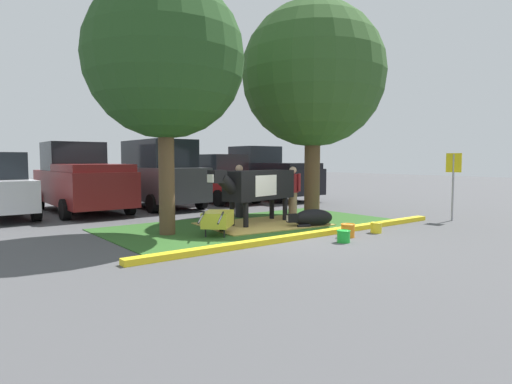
{
  "coord_description": "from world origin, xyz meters",
  "views": [
    {
      "loc": [
        -6.68,
        -7.33,
        1.8
      ],
      "look_at": [
        0.69,
        2.13,
        0.9
      ],
      "focal_mm": 30.23,
      "sensor_mm": 36.0,
      "label": 1
    }
  ],
  "objects_px": {
    "cow_holstein": "(257,185)",
    "person_visitor_near": "(239,189)",
    "calf_lying": "(312,218)",
    "parking_sign": "(453,173)",
    "person_handler": "(293,191)",
    "wheelbarrow": "(218,219)",
    "bucket_orange": "(348,230)",
    "shade_tree_left": "(165,59)",
    "bucket_yellow": "(376,227)",
    "sedan_red": "(218,179)",
    "shade_tree_right": "(313,75)",
    "bucket_green": "(344,236)",
    "pickup_truck_maroon": "(81,180)",
    "suv_dark_grey": "(159,174)",
    "pickup_truck_black": "(266,175)"
  },
  "relations": [
    {
      "from": "pickup_truck_black",
      "to": "bucket_green",
      "type": "bearing_deg",
      "value": -120.09
    },
    {
      "from": "shade_tree_left",
      "to": "bucket_yellow",
      "type": "xyz_separation_m",
      "value": [
        4.18,
        -2.9,
        -4.0
      ]
    },
    {
      "from": "bucket_orange",
      "to": "wheelbarrow",
      "type": "bearing_deg",
      "value": 137.71
    },
    {
      "from": "suv_dark_grey",
      "to": "sedan_red",
      "type": "distance_m",
      "value": 2.89
    },
    {
      "from": "cow_holstein",
      "to": "calf_lying",
      "type": "bearing_deg",
      "value": -53.6
    },
    {
      "from": "shade_tree_right",
      "to": "bucket_green",
      "type": "relative_size",
      "value": 21.86
    },
    {
      "from": "shade_tree_left",
      "to": "calf_lying",
      "type": "bearing_deg",
      "value": -19.22
    },
    {
      "from": "bucket_yellow",
      "to": "suv_dark_grey",
      "type": "distance_m",
      "value": 8.81
    },
    {
      "from": "bucket_green",
      "to": "bucket_yellow",
      "type": "bearing_deg",
      "value": 11.43
    },
    {
      "from": "person_handler",
      "to": "wheelbarrow",
      "type": "xyz_separation_m",
      "value": [
        -3.35,
        -1.02,
        -0.47
      ]
    },
    {
      "from": "shade_tree_left",
      "to": "pickup_truck_maroon",
      "type": "relative_size",
      "value": 1.12
    },
    {
      "from": "calf_lying",
      "to": "wheelbarrow",
      "type": "bearing_deg",
      "value": 170.89
    },
    {
      "from": "shade_tree_right",
      "to": "wheelbarrow",
      "type": "distance_m",
      "value": 5.99
    },
    {
      "from": "parking_sign",
      "to": "pickup_truck_black",
      "type": "xyz_separation_m",
      "value": [
        0.15,
        8.88,
        -0.29
      ]
    },
    {
      "from": "person_visitor_near",
      "to": "bucket_orange",
      "type": "bearing_deg",
      "value": -89.64
    },
    {
      "from": "shade_tree_right",
      "to": "bucket_yellow",
      "type": "xyz_separation_m",
      "value": [
        -1.0,
        -3.2,
        -4.29
      ]
    },
    {
      "from": "parking_sign",
      "to": "person_handler",
      "type": "bearing_deg",
      "value": 137.91
    },
    {
      "from": "shade_tree_right",
      "to": "pickup_truck_maroon",
      "type": "bearing_deg",
      "value": 133.58
    },
    {
      "from": "cow_holstein",
      "to": "person_handler",
      "type": "height_order",
      "value": "person_handler"
    },
    {
      "from": "shade_tree_left",
      "to": "sedan_red",
      "type": "relative_size",
      "value": 1.37
    },
    {
      "from": "suv_dark_grey",
      "to": "pickup_truck_black",
      "type": "relative_size",
      "value": 0.85
    },
    {
      "from": "cow_holstein",
      "to": "wheelbarrow",
      "type": "xyz_separation_m",
      "value": [
        -1.8,
        -0.8,
        -0.7
      ]
    },
    {
      "from": "bucket_orange",
      "to": "sedan_red",
      "type": "height_order",
      "value": "sedan_red"
    },
    {
      "from": "cow_holstein",
      "to": "calf_lying",
      "type": "height_order",
      "value": "cow_holstein"
    },
    {
      "from": "cow_holstein",
      "to": "person_visitor_near",
      "type": "xyz_separation_m",
      "value": [
        0.42,
        1.44,
        -0.21
      ]
    },
    {
      "from": "bucket_yellow",
      "to": "calf_lying",
      "type": "bearing_deg",
      "value": 109.0
    },
    {
      "from": "parking_sign",
      "to": "pickup_truck_maroon",
      "type": "distance_m",
      "value": 12.04
    },
    {
      "from": "shade_tree_right",
      "to": "bucket_yellow",
      "type": "distance_m",
      "value": 5.44
    },
    {
      "from": "pickup_truck_maroon",
      "to": "person_handler",
      "type": "bearing_deg",
      "value": -52.16
    },
    {
      "from": "calf_lying",
      "to": "bucket_orange",
      "type": "xyz_separation_m",
      "value": [
        -0.46,
        -1.61,
        -0.07
      ]
    },
    {
      "from": "person_handler",
      "to": "sedan_red",
      "type": "distance_m",
      "value": 5.86
    },
    {
      "from": "person_handler",
      "to": "bucket_orange",
      "type": "relative_size",
      "value": 4.78
    },
    {
      "from": "calf_lying",
      "to": "parking_sign",
      "type": "relative_size",
      "value": 0.67
    },
    {
      "from": "shade_tree_right",
      "to": "pickup_truck_maroon",
      "type": "distance_m",
      "value": 8.57
    },
    {
      "from": "sedan_red",
      "to": "pickup_truck_black",
      "type": "relative_size",
      "value": 0.81
    },
    {
      "from": "bucket_green",
      "to": "shade_tree_left",
      "type": "bearing_deg",
      "value": 128.9
    },
    {
      "from": "cow_holstein",
      "to": "person_visitor_near",
      "type": "bearing_deg",
      "value": 73.7
    },
    {
      "from": "calf_lying",
      "to": "person_visitor_near",
      "type": "height_order",
      "value": "person_visitor_near"
    },
    {
      "from": "cow_holstein",
      "to": "person_visitor_near",
      "type": "distance_m",
      "value": 1.51
    },
    {
      "from": "parking_sign",
      "to": "bucket_yellow",
      "type": "xyz_separation_m",
      "value": [
        -3.57,
        0.05,
        -1.27
      ]
    },
    {
      "from": "wheelbarrow",
      "to": "person_visitor_near",
      "type": "bearing_deg",
      "value": 45.15
    },
    {
      "from": "shade_tree_right",
      "to": "bucket_green",
      "type": "distance_m",
      "value": 6.12
    },
    {
      "from": "bucket_yellow",
      "to": "pickup_truck_black",
      "type": "bearing_deg",
      "value": 67.16
    },
    {
      "from": "pickup_truck_maroon",
      "to": "parking_sign",
      "type": "bearing_deg",
      "value": -48.24
    },
    {
      "from": "sedan_red",
      "to": "shade_tree_left",
      "type": "bearing_deg",
      "value": -131.75
    },
    {
      "from": "wheelbarrow",
      "to": "sedan_red",
      "type": "relative_size",
      "value": 0.31
    },
    {
      "from": "bucket_green",
      "to": "bucket_yellow",
      "type": "relative_size",
      "value": 1.04
    },
    {
      "from": "person_handler",
      "to": "wheelbarrow",
      "type": "distance_m",
      "value": 3.54
    },
    {
      "from": "calf_lying",
      "to": "cow_holstein",
      "type": "bearing_deg",
      "value": 126.4
    },
    {
      "from": "shade_tree_left",
      "to": "person_handler",
      "type": "distance_m",
      "value": 5.39
    }
  ]
}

